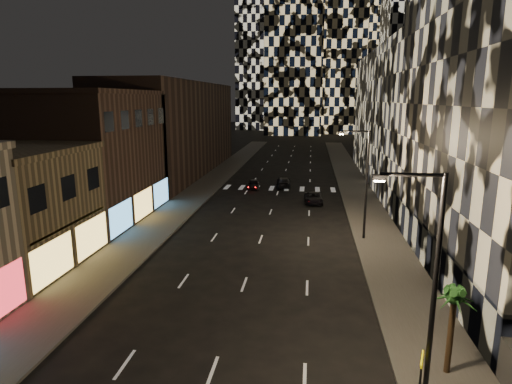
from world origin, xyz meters
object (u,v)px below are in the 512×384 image
(car_dark_midlane, at_px, (254,184))
(palm_tree, at_px, (454,302))
(streetlight_near, at_px, (429,276))
(streetlight_far, at_px, (364,177))
(car_dark_oncoming, at_px, (283,182))
(ped_sign, at_px, (421,369))
(car_dark_rightlane, at_px, (313,198))

(car_dark_midlane, bearing_deg, palm_tree, -77.77)
(streetlight_near, distance_m, streetlight_far, 20.00)
(car_dark_oncoming, bearing_deg, ped_sign, 97.15)
(streetlight_near, bearing_deg, car_dark_rightlane, 96.87)
(streetlight_far, height_order, ped_sign, streetlight_far)
(streetlight_near, xyz_separation_m, palm_tree, (1.69, 2.07, -1.97))
(streetlight_far, distance_m, car_dark_rightlane, 13.87)
(streetlight_near, height_order, car_dark_rightlane, streetlight_near)
(streetlight_far, bearing_deg, ped_sign, -90.16)
(car_dark_midlane, xyz_separation_m, palm_tree, (13.35, -37.35, 2.77))
(streetlight_near, relative_size, car_dark_rightlane, 2.12)
(palm_tree, bearing_deg, car_dark_rightlane, 100.44)
(streetlight_near, xyz_separation_m, ped_sign, (-0.06, -0.32, -3.59))
(car_dark_midlane, height_order, car_dark_rightlane, car_dark_midlane)
(streetlight_near, relative_size, ped_sign, 3.73)
(streetlight_far, bearing_deg, streetlight_near, -90.00)
(car_dark_oncoming, bearing_deg, car_dark_midlane, 15.96)
(car_dark_oncoming, relative_size, palm_tree, 1.17)
(car_dark_rightlane, bearing_deg, ped_sign, -85.92)
(streetlight_near, xyz_separation_m, car_dark_oncoming, (-7.85, 40.78, -4.69))
(streetlight_near, distance_m, car_dark_midlane, 41.39)
(streetlight_far, height_order, car_dark_rightlane, streetlight_far)
(streetlight_near, relative_size, car_dark_oncoming, 1.96)
(streetlight_near, relative_size, car_dark_midlane, 2.52)
(car_dark_midlane, bearing_deg, car_dark_rightlane, -49.46)
(streetlight_far, relative_size, car_dark_oncoming, 1.96)
(streetlight_far, xyz_separation_m, palm_tree, (1.69, -17.93, -1.97))
(car_dark_oncoming, height_order, ped_sign, ped_sign)
(streetlight_near, xyz_separation_m, car_dark_midlane, (-11.67, 39.42, -4.74))
(streetlight_far, bearing_deg, car_dark_oncoming, 110.71)
(streetlight_far, distance_m, car_dark_midlane, 23.15)
(ped_sign, bearing_deg, streetlight_far, 109.89)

